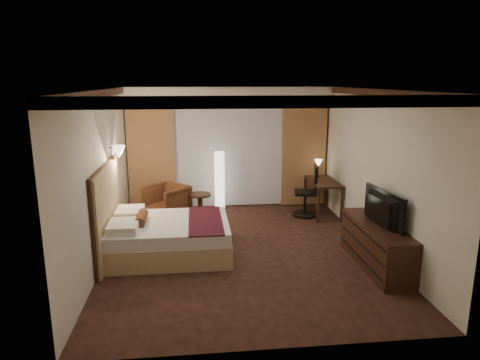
{
  "coord_description": "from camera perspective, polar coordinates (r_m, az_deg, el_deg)",
  "views": [
    {
      "loc": [
        -0.79,
        -6.77,
        2.85
      ],
      "look_at": [
        0.0,
        0.4,
        1.15
      ],
      "focal_mm": 32.0,
      "sensor_mm": 36.0,
      "label": 1
    }
  ],
  "objects": [
    {
      "name": "desk_lamp",
      "position": [
        9.63,
        10.38,
        1.47
      ],
      "size": [
        0.18,
        0.18,
        0.34
      ],
      "primitive_type": null,
      "color": "#FFD899",
      "rests_on": "desk"
    },
    {
      "name": "left_wall",
      "position": [
        7.09,
        -18.01,
        0.38
      ],
      "size": [
        0.02,
        5.5,
        2.7
      ],
      "primitive_type": "cube",
      "color": "beige",
      "rests_on": "floor"
    },
    {
      "name": "ceiling",
      "position": [
        6.82,
        0.38,
        11.99
      ],
      "size": [
        4.5,
        5.5,
        0.01
      ],
      "primitive_type": "cube",
      "color": "white",
      "rests_on": "back_wall"
    },
    {
      "name": "wall_sconce",
      "position": [
        7.76,
        -15.88,
        3.62
      ],
      "size": [
        0.24,
        0.24,
        0.24
      ],
      "primitive_type": null,
      "color": "white",
      "rests_on": "left_wall"
    },
    {
      "name": "television",
      "position": [
        6.82,
        17.9,
        -3.2
      ],
      "size": [
        0.73,
        1.13,
        0.14
      ],
      "primitive_type": "imported",
      "rotation": [
        0.0,
        0.0,
        1.68
      ],
      "color": "black",
      "rests_on": "dresser"
    },
    {
      "name": "headboard",
      "position": [
        7.24,
        -17.27,
        -4.22
      ],
      "size": [
        0.12,
        1.83,
        1.5
      ],
      "primitive_type": null,
      "color": "tan",
      "rests_on": "floor"
    },
    {
      "name": "soffit",
      "position": [
        9.31,
        -1.45,
        11.7
      ],
      "size": [
        4.5,
        0.5,
        0.2
      ],
      "primitive_type": "cube",
      "color": "white",
      "rests_on": "ceiling"
    },
    {
      "name": "bed",
      "position": [
        7.26,
        -9.28,
        -7.59
      ],
      "size": [
        1.96,
        1.53,
        0.57
      ],
      "primitive_type": null,
      "color": "white",
      "rests_on": "floor"
    },
    {
      "name": "floor_lamp",
      "position": [
        9.27,
        -2.73,
        -0.29
      ],
      "size": [
        0.29,
        0.29,
        1.36
      ],
      "primitive_type": null,
      "color": "white",
      "rests_on": "floor"
    },
    {
      "name": "dresser",
      "position": [
        7.04,
        17.74,
        -8.28
      ],
      "size": [
        0.5,
        1.76,
        0.69
      ],
      "primitive_type": null,
      "color": "black",
      "rests_on": "floor"
    },
    {
      "name": "crown_molding",
      "position": [
        6.82,
        0.38,
        11.49
      ],
      "size": [
        4.5,
        5.5,
        0.12
      ],
      "primitive_type": null,
      "color": "black",
      "rests_on": "ceiling"
    },
    {
      "name": "office_chair",
      "position": [
        9.17,
        8.7,
        -1.42
      ],
      "size": [
        0.63,
        0.63,
        1.1
      ],
      "primitive_type": null,
      "rotation": [
        0.0,
        0.0,
        -0.21
      ],
      "color": "black",
      "rests_on": "floor"
    },
    {
      "name": "curtain_right_drape",
      "position": [
        9.84,
        8.47,
        3.74
      ],
      "size": [
        1.0,
        0.14,
        2.45
      ],
      "primitive_type": "cube",
      "color": "#A7784C",
      "rests_on": "back_wall"
    },
    {
      "name": "armchair",
      "position": [
        9.09,
        -9.72,
        -2.66
      ],
      "size": [
        1.03,
        1.03,
        0.77
      ],
      "primitive_type": "imported",
      "rotation": [
        0.0,
        0.0,
        -0.78
      ],
      "color": "#543719",
      "rests_on": "floor"
    },
    {
      "name": "side_table",
      "position": [
        9.09,
        -5.31,
        -3.4
      ],
      "size": [
        0.46,
        0.46,
        0.51
      ],
      "primitive_type": null,
      "color": "black",
      "rests_on": "floor"
    },
    {
      "name": "right_wall",
      "position": [
        7.58,
        17.52,
        1.21
      ],
      "size": [
        0.02,
        5.5,
        2.7
      ],
      "primitive_type": "cube",
      "color": "beige",
      "rests_on": "floor"
    },
    {
      "name": "curtain_left_drape",
      "position": [
        9.56,
        -11.68,
        3.34
      ],
      "size": [
        1.0,
        0.14,
        2.45
      ],
      "primitive_type": "cube",
      "color": "#A7784C",
      "rests_on": "back_wall"
    },
    {
      "name": "back_wall",
      "position": [
        9.67,
        -1.54,
        4.32
      ],
      "size": [
        4.5,
        0.02,
        2.7
      ],
      "primitive_type": "cube",
      "color": "beige",
      "rests_on": "floor"
    },
    {
      "name": "desk",
      "position": [
        9.37,
        10.96,
        -2.31
      ],
      "size": [
        0.55,
        1.13,
        0.75
      ],
      "primitive_type": null,
      "color": "black",
      "rests_on": "floor"
    },
    {
      "name": "curtain_sheer",
      "position": [
        9.61,
        -1.49,
        3.66
      ],
      "size": [
        2.48,
        0.04,
        2.45
      ],
      "primitive_type": "cube",
      "color": "silver",
      "rests_on": "back_wall"
    },
    {
      "name": "floor",
      "position": [
        7.39,
        0.35,
        -9.43
      ],
      "size": [
        4.5,
        5.5,
        0.01
      ],
      "primitive_type": "cube",
      "color": "black",
      "rests_on": "ground"
    }
  ]
}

